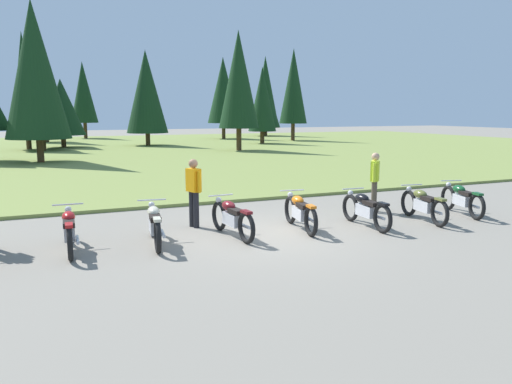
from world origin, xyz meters
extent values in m
plane|color=gray|center=(0.00, 0.00, 0.00)|extent=(140.00, 140.00, 0.00)
cube|color=olive|center=(0.00, 26.08, 0.05)|extent=(80.00, 44.00, 0.10)
cylinder|color=#47331E|center=(17.46, 32.01, 0.85)|extent=(0.36, 0.36, 1.70)
cone|color=#143319|center=(17.46, 32.01, 5.15)|extent=(2.60, 2.60, 6.88)
cylinder|color=#47331E|center=(-4.63, 19.05, 0.68)|extent=(0.36, 0.36, 1.36)
cone|color=#143319|center=(-4.63, 19.05, 4.96)|extent=(3.34, 3.34, 7.20)
cylinder|color=#47331E|center=(-2.93, 30.68, 0.52)|extent=(0.36, 0.36, 1.04)
cone|color=#143319|center=(-2.93, 30.68, 3.14)|extent=(3.37, 3.37, 4.20)
cylinder|color=#47331E|center=(-4.39, 27.73, 0.54)|extent=(0.36, 0.36, 1.08)
cone|color=#143319|center=(-4.39, 27.73, 3.24)|extent=(3.29, 3.29, 4.30)
cylinder|color=#47331E|center=(12.90, 28.95, 0.57)|extent=(0.36, 0.36, 1.15)
cone|color=#143319|center=(12.90, 28.95, 3.84)|extent=(2.37, 2.37, 5.38)
cylinder|color=#47331E|center=(-0.21, 43.96, 0.84)|extent=(0.36, 0.36, 1.68)
cone|color=#143319|center=(-0.21, 43.96, 4.74)|extent=(2.67, 2.67, 6.11)
cylinder|color=#47331E|center=(3.43, 30.39, 0.55)|extent=(0.36, 0.36, 1.11)
cone|color=#143319|center=(3.43, 30.39, 4.36)|extent=(3.29, 3.29, 6.52)
cylinder|color=#47331E|center=(8.24, 22.57, 0.83)|extent=(0.36, 0.36, 1.66)
cone|color=#143319|center=(8.24, 22.57, 4.99)|extent=(2.80, 2.80, 6.65)
cylinder|color=#47331E|center=(18.97, 41.64, 0.79)|extent=(0.36, 0.36, 1.58)
cone|color=#143319|center=(18.97, 41.64, 5.23)|extent=(2.88, 2.88, 7.31)
cylinder|color=#47331E|center=(-3.97, 38.42, 0.78)|extent=(0.36, 0.36, 1.56)
cone|color=#143319|center=(-3.97, 38.42, 5.30)|extent=(3.18, 3.18, 7.48)
cylinder|color=#47331E|center=(18.84, 41.24, 0.52)|extent=(0.36, 0.36, 1.04)
cone|color=#143319|center=(18.84, 41.24, 3.63)|extent=(3.29, 3.29, 5.18)
cylinder|color=#47331E|center=(12.52, 37.60, 0.84)|extent=(0.36, 0.36, 1.67)
cone|color=#143319|center=(12.52, 37.60, 4.91)|extent=(3.19, 3.19, 6.47)
cylinder|color=#47331E|center=(-5.34, 29.71, 0.69)|extent=(0.36, 0.36, 1.39)
cone|color=#143319|center=(-5.34, 29.71, 4.90)|extent=(2.08, 2.08, 7.02)
torus|color=black|center=(-4.19, 1.00, 0.35)|extent=(0.13, 0.70, 0.70)
torus|color=black|center=(-4.25, -0.40, 0.35)|extent=(0.13, 0.70, 0.70)
cube|color=silver|center=(-4.22, 0.30, 0.40)|extent=(0.23, 0.65, 0.28)
ellipsoid|color=#AD1919|center=(-4.21, 0.48, 0.68)|extent=(0.28, 0.49, 0.22)
cube|color=black|center=(-4.23, 0.08, 0.62)|extent=(0.24, 0.49, 0.10)
cube|color=#AD1919|center=(-4.25, -0.40, 0.69)|extent=(0.15, 0.33, 0.06)
cylinder|color=silver|center=(-4.19, 0.90, 0.86)|extent=(0.62, 0.06, 0.03)
sphere|color=silver|center=(-4.19, 1.02, 0.73)|extent=(0.14, 0.14, 0.14)
cylinder|color=silver|center=(-4.09, 0.00, 0.30)|extent=(0.09, 0.55, 0.07)
torus|color=black|center=(-2.44, 0.84, 0.35)|extent=(0.19, 0.71, 0.70)
torus|color=black|center=(-2.63, -0.55, 0.35)|extent=(0.19, 0.71, 0.70)
cube|color=silver|center=(-2.54, 0.15, 0.40)|extent=(0.28, 0.66, 0.28)
ellipsoid|color=beige|center=(-2.51, 0.32, 0.68)|extent=(0.32, 0.51, 0.22)
cube|color=black|center=(-2.56, -0.07, 0.62)|extent=(0.28, 0.50, 0.10)
cube|color=beige|center=(-2.63, -0.55, 0.69)|extent=(0.18, 0.34, 0.06)
cylinder|color=silver|center=(-2.46, 0.74, 0.86)|extent=(0.62, 0.11, 0.03)
sphere|color=silver|center=(-2.44, 0.86, 0.73)|extent=(0.14, 0.14, 0.14)
cylinder|color=silver|center=(-2.44, -0.17, 0.30)|extent=(0.14, 0.55, 0.07)
torus|color=black|center=(-0.86, 0.82, 0.35)|extent=(0.16, 0.71, 0.70)
torus|color=black|center=(-0.73, -0.57, 0.35)|extent=(0.16, 0.71, 0.70)
cube|color=silver|center=(-0.79, 0.12, 0.40)|extent=(0.26, 0.66, 0.28)
ellipsoid|color=maroon|center=(-0.81, 0.30, 0.68)|extent=(0.30, 0.50, 0.22)
cube|color=black|center=(-0.77, -0.09, 0.62)|extent=(0.26, 0.50, 0.10)
cube|color=maroon|center=(-0.73, -0.57, 0.69)|extent=(0.17, 0.33, 0.06)
cylinder|color=silver|center=(-0.85, 0.72, 0.86)|extent=(0.62, 0.09, 0.03)
sphere|color=silver|center=(-0.86, 0.84, 0.73)|extent=(0.14, 0.14, 0.14)
cylinder|color=silver|center=(-0.63, -0.16, 0.30)|extent=(0.12, 0.55, 0.07)
torus|color=black|center=(1.04, 0.81, 0.35)|extent=(0.20, 0.71, 0.70)
torus|color=black|center=(0.84, -0.57, 0.35)|extent=(0.20, 0.71, 0.70)
cube|color=silver|center=(0.94, 0.12, 0.40)|extent=(0.29, 0.66, 0.28)
ellipsoid|color=orange|center=(0.96, 0.30, 0.68)|extent=(0.33, 0.51, 0.22)
cube|color=black|center=(0.91, -0.10, 0.62)|extent=(0.29, 0.51, 0.10)
cube|color=orange|center=(0.84, -0.57, 0.69)|extent=(0.18, 0.34, 0.06)
cylinder|color=silver|center=(1.02, 0.71, 0.86)|extent=(0.62, 0.12, 0.03)
sphere|color=silver|center=(1.04, 0.83, 0.73)|extent=(0.14, 0.14, 0.14)
cylinder|color=silver|center=(1.03, -0.20, 0.30)|extent=(0.15, 0.55, 0.07)
torus|color=black|center=(2.58, 0.44, 0.35)|extent=(0.13, 0.70, 0.70)
torus|color=black|center=(2.52, -0.96, 0.35)|extent=(0.13, 0.70, 0.70)
cube|color=silver|center=(2.55, -0.26, 0.40)|extent=(0.23, 0.65, 0.28)
ellipsoid|color=black|center=(2.56, -0.08, 0.68)|extent=(0.28, 0.49, 0.22)
cube|color=black|center=(2.54, -0.48, 0.62)|extent=(0.24, 0.49, 0.10)
cube|color=black|center=(2.52, -0.96, 0.69)|extent=(0.15, 0.33, 0.06)
cylinder|color=silver|center=(2.57, 0.34, 0.86)|extent=(0.62, 0.06, 0.03)
sphere|color=silver|center=(2.58, 0.46, 0.73)|extent=(0.14, 0.14, 0.14)
cylinder|color=silver|center=(2.67, -0.57, 0.30)|extent=(0.09, 0.55, 0.07)
torus|color=black|center=(4.40, 0.37, 0.35)|extent=(0.21, 0.71, 0.70)
torus|color=black|center=(4.18, -1.01, 0.35)|extent=(0.21, 0.71, 0.70)
cube|color=silver|center=(4.29, -0.32, 0.40)|extent=(0.30, 0.66, 0.28)
ellipsoid|color=brown|center=(4.32, -0.14, 0.68)|extent=(0.33, 0.51, 0.22)
cube|color=black|center=(4.26, -0.54, 0.62)|extent=(0.29, 0.51, 0.10)
cube|color=brown|center=(4.18, -1.01, 0.69)|extent=(0.19, 0.34, 0.06)
cylinder|color=silver|center=(4.39, 0.27, 0.86)|extent=(0.62, 0.13, 0.03)
sphere|color=silver|center=(4.41, 0.39, 0.73)|extent=(0.14, 0.14, 0.14)
cylinder|color=silver|center=(4.39, -0.64, 0.30)|extent=(0.16, 0.55, 0.07)
torus|color=black|center=(6.01, 0.58, 0.35)|extent=(0.27, 0.70, 0.70)
torus|color=black|center=(5.66, -0.77, 0.35)|extent=(0.27, 0.70, 0.70)
cube|color=silver|center=(5.83, -0.09, 0.40)|extent=(0.35, 0.67, 0.28)
ellipsoid|color=#144C23|center=(5.88, 0.08, 0.68)|extent=(0.37, 0.53, 0.22)
cube|color=black|center=(5.78, -0.31, 0.62)|extent=(0.33, 0.52, 0.10)
cube|color=#144C23|center=(5.66, -0.77, 0.69)|extent=(0.22, 0.34, 0.06)
cylinder|color=silver|center=(5.98, 0.49, 0.86)|extent=(0.61, 0.19, 0.03)
sphere|color=silver|center=(6.01, 0.60, 0.73)|extent=(0.14, 0.14, 0.14)
cylinder|color=silver|center=(5.89, -0.42, 0.30)|extent=(0.20, 0.55, 0.07)
cylinder|color=#4C4233|center=(3.92, 1.25, 0.44)|extent=(0.14, 0.14, 0.88)
cylinder|color=#4C4233|center=(3.80, 1.11, 0.44)|extent=(0.14, 0.14, 0.88)
cube|color=#C6E52D|center=(3.86, 1.18, 1.16)|extent=(0.40, 0.42, 0.56)
sphere|color=tan|center=(3.86, 1.18, 1.56)|extent=(0.22, 0.22, 0.22)
cylinder|color=#C6E52D|center=(4.02, 1.35, 1.14)|extent=(0.09, 0.09, 0.52)
cylinder|color=#C6E52D|center=(3.71, 1.01, 1.14)|extent=(0.09, 0.09, 0.52)
cylinder|color=black|center=(-1.28, 1.30, 0.44)|extent=(0.14, 0.14, 0.88)
cylinder|color=black|center=(-1.33, 1.47, 0.44)|extent=(0.14, 0.14, 0.88)
cube|color=orange|center=(-1.31, 1.38, 1.16)|extent=(0.32, 0.41, 0.56)
sphere|color=#9E7051|center=(-1.31, 1.38, 1.56)|extent=(0.22, 0.22, 0.22)
cylinder|color=orange|center=(-1.23, 1.16, 1.14)|extent=(0.09, 0.09, 0.52)
cylinder|color=orange|center=(-1.38, 1.60, 1.14)|extent=(0.09, 0.09, 0.52)
camera|label=1|loc=(-4.67, -10.15, 2.79)|focal=35.03mm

